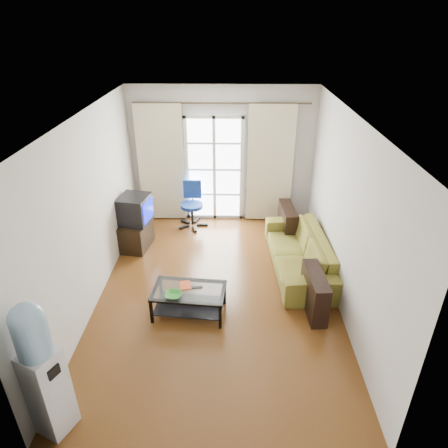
{
  "coord_description": "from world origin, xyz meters",
  "views": [
    {
      "loc": [
        0.21,
        -5.0,
        3.85
      ],
      "look_at": [
        0.09,
        0.35,
        1.01
      ],
      "focal_mm": 32.0,
      "sensor_mm": 36.0,
      "label": 1
    }
  ],
  "objects_px": {
    "coffee_table": "(189,298)",
    "tv_stand": "(136,235)",
    "crt_tv": "(133,209)",
    "water_cooler": "(41,368)",
    "sofa": "(299,252)",
    "task_chair": "(192,213)"
  },
  "relations": [
    {
      "from": "sofa",
      "to": "crt_tv",
      "type": "distance_m",
      "value": 2.99
    },
    {
      "from": "coffee_table",
      "to": "tv_stand",
      "type": "height_order",
      "value": "tv_stand"
    },
    {
      "from": "tv_stand",
      "to": "crt_tv",
      "type": "xyz_separation_m",
      "value": [
        -0.0,
        0.03,
        0.5
      ]
    },
    {
      "from": "sofa",
      "to": "water_cooler",
      "type": "bearing_deg",
      "value": -47.93
    },
    {
      "from": "coffee_table",
      "to": "water_cooler",
      "type": "bearing_deg",
      "value": -123.83
    },
    {
      "from": "crt_tv",
      "to": "tv_stand",
      "type": "bearing_deg",
      "value": -77.65
    },
    {
      "from": "crt_tv",
      "to": "task_chair",
      "type": "height_order",
      "value": "crt_tv"
    },
    {
      "from": "crt_tv",
      "to": "water_cooler",
      "type": "xyz_separation_m",
      "value": [
        -0.06,
        -3.67,
        0.09
      ]
    },
    {
      "from": "coffee_table",
      "to": "crt_tv",
      "type": "relative_size",
      "value": 1.71
    },
    {
      "from": "sofa",
      "to": "tv_stand",
      "type": "relative_size",
      "value": 3.2
    },
    {
      "from": "tv_stand",
      "to": "water_cooler",
      "type": "bearing_deg",
      "value": -82.43
    },
    {
      "from": "sofa",
      "to": "task_chair",
      "type": "relative_size",
      "value": 2.41
    },
    {
      "from": "coffee_table",
      "to": "crt_tv",
      "type": "height_order",
      "value": "crt_tv"
    },
    {
      "from": "coffee_table",
      "to": "tv_stand",
      "type": "relative_size",
      "value": 1.56
    },
    {
      "from": "sofa",
      "to": "coffee_table",
      "type": "distance_m",
      "value": 2.1
    },
    {
      "from": "sofa",
      "to": "crt_tv",
      "type": "height_order",
      "value": "crt_tv"
    },
    {
      "from": "water_cooler",
      "to": "coffee_table",
      "type": "bearing_deg",
      "value": 80.8
    },
    {
      "from": "sofa",
      "to": "coffee_table",
      "type": "height_order",
      "value": "sofa"
    },
    {
      "from": "tv_stand",
      "to": "coffee_table",
      "type": "bearing_deg",
      "value": -49.27
    },
    {
      "from": "crt_tv",
      "to": "water_cooler",
      "type": "distance_m",
      "value": 3.67
    },
    {
      "from": "sofa",
      "to": "crt_tv",
      "type": "relative_size",
      "value": 3.51
    },
    {
      "from": "sofa",
      "to": "water_cooler",
      "type": "relative_size",
      "value": 1.37
    }
  ]
}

